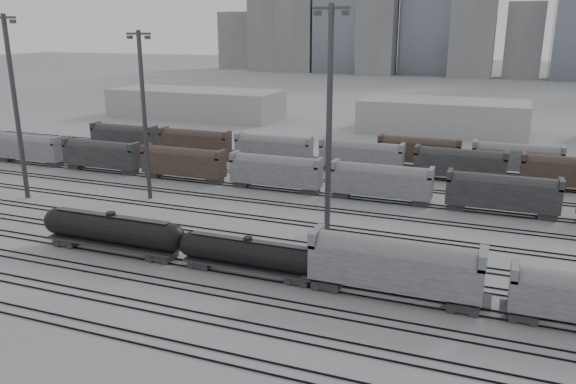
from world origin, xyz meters
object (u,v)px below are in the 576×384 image
(tank_car_a, at_px, (112,230))
(hopper_car_a, at_px, (394,264))
(light_mast_a, at_px, (15,104))
(light_mast_c, at_px, (329,116))
(tank_car_b, at_px, (248,254))

(tank_car_a, bearing_deg, hopper_car_a, 0.00)
(tank_car_a, height_order, hopper_car_a, hopper_car_a)
(light_mast_a, bearing_deg, hopper_car_a, -12.72)
(hopper_car_a, bearing_deg, tank_car_a, 180.00)
(tank_car_a, height_order, light_mast_c, light_mast_c)
(hopper_car_a, bearing_deg, light_mast_a, 167.28)
(tank_car_a, height_order, light_mast_a, light_mast_a)
(light_mast_a, height_order, light_mast_c, light_mast_c)
(tank_car_b, bearing_deg, light_mast_c, 76.62)
(tank_car_a, relative_size, hopper_car_a, 1.15)
(light_mast_c, bearing_deg, hopper_car_a, -53.90)
(light_mast_c, bearing_deg, tank_car_b, -103.38)
(tank_car_a, relative_size, light_mast_a, 0.70)
(tank_car_b, xyz_separation_m, light_mast_a, (-43.51, 13.27, 11.99))
(hopper_car_a, height_order, light_mast_c, light_mast_c)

